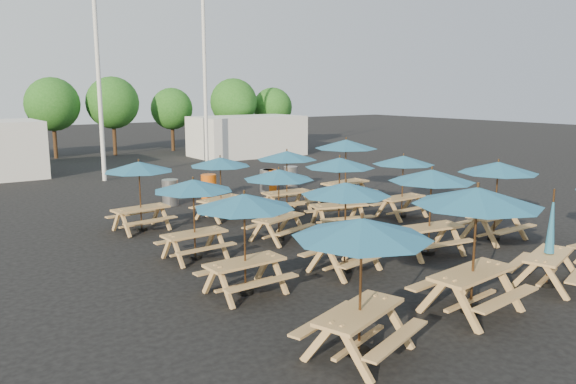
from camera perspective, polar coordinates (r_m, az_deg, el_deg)
ground at (r=16.91m, az=2.93°, el=-4.42°), size 120.00×120.00×0.00m
picnic_unit_0 at (r=8.99m, az=7.49°, el=-4.36°), size 2.86×2.86×2.33m
picnic_unit_1 at (r=11.71m, az=-4.46°, el=-1.42°), size 2.22×2.22×2.20m
picnic_unit_2 at (r=14.39m, az=-9.60°, el=0.30°), size 2.15×2.15×2.10m
picnic_unit_3 at (r=17.69m, az=-14.91°, el=2.18°), size 2.32×2.32×2.18m
picnic_unit_4 at (r=11.22m, az=18.65°, el=-1.03°), size 2.67×2.67×2.52m
picnic_unit_5 at (r=13.23m, az=5.89°, el=-0.12°), size 2.45×2.45×2.19m
picnic_unit_6 at (r=15.99m, az=-0.95°, el=1.44°), size 2.54×2.54×2.10m
picnic_unit_7 at (r=18.90m, az=-6.90°, el=2.77°), size 2.55×2.55×2.10m
picnic_unit_8 at (r=13.67m, az=25.03°, el=-5.06°), size 2.08×1.94×2.20m
picnic_unit_9 at (r=15.02m, az=14.37°, el=1.21°), size 2.54×2.54×2.30m
picnic_unit_10 at (r=17.55m, az=5.27°, el=2.63°), size 2.67×2.67×2.25m
picnic_unit_11 at (r=19.80m, az=-0.12°, el=3.44°), size 2.30×2.30×2.20m
picnic_unit_13 at (r=17.09m, az=20.55°, el=1.98°), size 2.28×2.28×2.31m
picnic_unit_14 at (r=19.33m, az=11.63°, el=2.89°), size 2.15×2.15×2.14m
picnic_unit_15 at (r=21.52m, az=5.91°, el=4.55°), size 2.63×2.63×2.47m
waste_bin_0 at (r=21.62m, az=-11.87°, el=-0.04°), size 0.61×0.61×0.98m
waste_bin_1 at (r=22.64m, az=-8.05°, el=0.55°), size 0.61×0.61×0.98m
waste_bin_2 at (r=23.77m, az=-2.14°, el=1.10°), size 0.61×0.61×0.98m
waste_bin_3 at (r=23.78m, az=-1.87°, el=1.11°), size 0.61×0.61×0.98m
waste_bin_4 at (r=24.77m, az=0.28°, el=1.49°), size 0.61×0.61×0.98m
mast_0 at (r=28.10m, az=-18.82°, el=13.27°), size 0.20×0.20×12.00m
mast_1 at (r=32.39m, az=-8.49°, el=13.24°), size 0.20×0.20×12.00m
event_tent_1 at (r=37.27m, az=-4.18°, el=5.70°), size 7.00×4.00×2.60m
tree_3 at (r=38.50m, az=-22.83°, el=8.21°), size 3.36×3.36×5.09m
tree_4 at (r=39.02m, az=-17.40°, el=8.64°), size 3.41×3.41×5.17m
tree_5 at (r=40.95m, az=-11.72°, el=8.27°), size 2.94×2.94×4.45m
tree_6 at (r=41.14m, az=-5.55°, el=9.08°), size 3.38×3.38×5.13m
tree_7 at (r=42.95m, az=-1.58°, el=8.59°), size 2.95×2.95×4.48m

